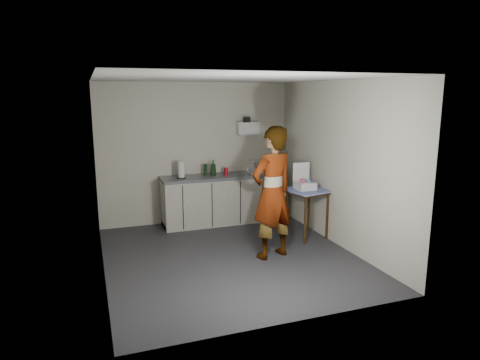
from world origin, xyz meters
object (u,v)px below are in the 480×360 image
object	(u,v)px
kitchen_counter	(222,200)
soda_can	(226,171)
side_table	(308,195)
standing_man	(272,193)
dark_bottle	(206,170)
soap_bottle	(213,168)
paper_towel	(181,170)
dish_rack	(257,170)
bakery_box	(304,183)

from	to	relation	value
kitchen_counter	soda_can	xyz separation A→B (m)	(0.08, -0.04, 0.55)
side_table	kitchen_counter	bearing A→B (deg)	118.71
standing_man	dark_bottle	bearing A→B (deg)	-93.24
kitchen_counter	dark_bottle	size ratio (longest dim) A/B	10.24
soap_bottle	dark_bottle	xyz separation A→B (m)	(-0.13, 0.06, -0.03)
soda_can	paper_towel	bearing A→B (deg)	-179.97
dish_rack	kitchen_counter	bearing A→B (deg)	179.05
soap_bottle	bakery_box	world-z (taller)	bakery_box
kitchen_counter	bakery_box	bearing A→B (deg)	-49.93
standing_man	side_table	bearing A→B (deg)	-163.30
kitchen_counter	bakery_box	xyz separation A→B (m)	(1.06, -1.25, 0.50)
dark_bottle	paper_towel	bearing A→B (deg)	-169.18
soda_can	soap_bottle	bearing A→B (deg)	172.94
standing_man	dish_rack	world-z (taller)	standing_man
side_table	soap_bottle	size ratio (longest dim) A/B	2.91
standing_man	bakery_box	distance (m)	1.08
bakery_box	dark_bottle	bearing A→B (deg)	137.80
standing_man	bakery_box	xyz separation A→B (m)	(0.87, 0.65, -0.05)
paper_towel	side_table	bearing A→B (deg)	-33.99
kitchen_counter	paper_towel	xyz separation A→B (m)	(-0.76, -0.04, 0.62)
soda_can	dark_bottle	xyz separation A→B (m)	(-0.37, 0.09, 0.04)
kitchen_counter	bakery_box	world-z (taller)	bakery_box
dark_bottle	soap_bottle	bearing A→B (deg)	-25.09
standing_man	soda_can	size ratio (longest dim) A/B	13.82
kitchen_counter	soap_bottle	bearing A→B (deg)	-177.28
dark_bottle	paper_towel	world-z (taller)	paper_towel
kitchen_counter	soda_can	size ratio (longest dim) A/B	15.88
soap_bottle	paper_towel	world-z (taller)	paper_towel
kitchen_counter	paper_towel	size ratio (longest dim) A/B	7.50
kitchen_counter	side_table	xyz separation A→B (m)	(1.10, -1.29, 0.30)
dark_bottle	bakery_box	xyz separation A→B (m)	(1.34, -1.31, -0.09)
kitchen_counter	paper_towel	distance (m)	0.98
dark_bottle	standing_man	bearing A→B (deg)	-76.36
kitchen_counter	side_table	world-z (taller)	kitchen_counter
dish_rack	bakery_box	distance (m)	1.29
dish_rack	bakery_box	world-z (taller)	bakery_box
paper_towel	dish_rack	distance (m)	1.47
standing_man	dark_bottle	size ratio (longest dim) A/B	8.91
soda_can	bakery_box	distance (m)	1.56
paper_towel	bakery_box	size ratio (longest dim) A/B	0.71
soap_bottle	soda_can	xyz separation A→B (m)	(0.24, -0.03, -0.07)
soap_bottle	dish_rack	world-z (taller)	soap_bottle
soda_can	dish_rack	distance (m)	0.63
kitchen_counter	soap_bottle	distance (m)	0.65
bakery_box	soda_can	bearing A→B (deg)	130.74
side_table	paper_towel	bearing A→B (deg)	134.31
soda_can	dark_bottle	world-z (taller)	dark_bottle
kitchen_counter	standing_man	world-z (taller)	standing_man
side_table	dark_bottle	xyz separation A→B (m)	(-1.39, 1.34, 0.29)
soap_bottle	dark_bottle	bearing A→B (deg)	154.91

